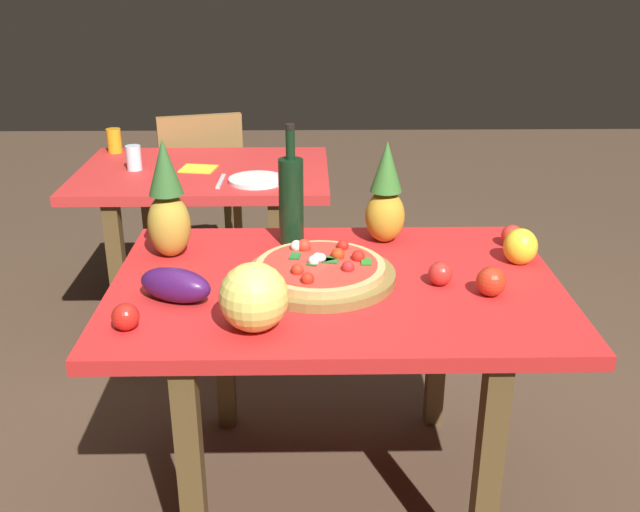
{
  "coord_description": "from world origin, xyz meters",
  "views": [
    {
      "loc": [
        -0.07,
        -1.82,
        1.56
      ],
      "look_at": [
        -0.04,
        0.06,
        0.78
      ],
      "focal_mm": 40.91,
      "sensor_mm": 36.0,
      "label": 1
    }
  ],
  "objects_px": {
    "pizza_board": "(320,276)",
    "drinking_glass_water": "(134,158)",
    "background_table": "(205,194)",
    "bell_pepper": "(520,247)",
    "pineapple_right": "(386,197)",
    "dinner_plate": "(256,180)",
    "eggplant": "(175,285)",
    "tomato_at_corner": "(125,317)",
    "pizza": "(321,266)",
    "wine_bottle": "(291,199)",
    "knife_utensil": "(292,181)",
    "fork_utensil": "(221,181)",
    "napkin_folded": "(198,169)",
    "dining_chair": "(201,184)",
    "tomato_beside_pepper": "(512,236)",
    "pineapple_left": "(167,205)",
    "tomato_by_bottle": "(440,274)",
    "display_table": "(336,310)",
    "melon": "(254,297)",
    "tomato_near_board": "(491,281)",
    "drinking_glass_juice": "(114,141)"
  },
  "relations": [
    {
      "from": "background_table",
      "to": "pizza_board",
      "type": "relative_size",
      "value": 2.5
    },
    {
      "from": "tomato_at_corner",
      "to": "pineapple_left",
      "type": "bearing_deg",
      "value": 86.42
    },
    {
      "from": "pizza",
      "to": "bell_pepper",
      "type": "height_order",
      "value": "bell_pepper"
    },
    {
      "from": "wine_bottle",
      "to": "tomato_beside_pepper",
      "type": "xyz_separation_m",
      "value": [
        0.68,
        -0.04,
        -0.11
      ]
    },
    {
      "from": "dining_chair",
      "to": "pizza_board",
      "type": "relative_size",
      "value": 2.05
    },
    {
      "from": "fork_utensil",
      "to": "tomato_by_bottle",
      "type": "bearing_deg",
      "value": -52.22
    },
    {
      "from": "wine_bottle",
      "to": "pineapple_right",
      "type": "relative_size",
      "value": 1.16
    },
    {
      "from": "dinner_plate",
      "to": "fork_utensil",
      "type": "bearing_deg",
      "value": 180.0
    },
    {
      "from": "pizza_board",
      "to": "eggplant",
      "type": "height_order",
      "value": "eggplant"
    },
    {
      "from": "eggplant",
      "to": "fork_utensil",
      "type": "height_order",
      "value": "eggplant"
    },
    {
      "from": "background_table",
      "to": "napkin_folded",
      "type": "bearing_deg",
      "value": -171.09
    },
    {
      "from": "wine_bottle",
      "to": "knife_utensil",
      "type": "relative_size",
      "value": 2.07
    },
    {
      "from": "display_table",
      "to": "pizza",
      "type": "distance_m",
      "value": 0.14
    },
    {
      "from": "pizza_board",
      "to": "drinking_glass_water",
      "type": "xyz_separation_m",
      "value": [
        -0.75,
        1.11,
        0.04
      ]
    },
    {
      "from": "dining_chair",
      "to": "tomato_at_corner",
      "type": "xyz_separation_m",
      "value": [
        0.1,
        -1.98,
        0.28
      ]
    },
    {
      "from": "drinking_glass_juice",
      "to": "drinking_glass_water",
      "type": "height_order",
      "value": "drinking_glass_juice"
    },
    {
      "from": "pineapple_right",
      "to": "pizza_board",
      "type": "bearing_deg",
      "value": -125.26
    },
    {
      "from": "tomato_beside_pepper",
      "to": "tomato_by_bottle",
      "type": "xyz_separation_m",
      "value": [
        -0.27,
        -0.28,
        -0.0
      ]
    },
    {
      "from": "tomato_beside_pepper",
      "to": "knife_utensil",
      "type": "height_order",
      "value": "tomato_beside_pepper"
    },
    {
      "from": "pineapple_left",
      "to": "melon",
      "type": "bearing_deg",
      "value": -58.82
    },
    {
      "from": "background_table",
      "to": "pineapple_right",
      "type": "relative_size",
      "value": 3.25
    },
    {
      "from": "pineapple_right",
      "to": "dinner_plate",
      "type": "xyz_separation_m",
      "value": [
        -0.44,
        0.64,
        -0.13
      ]
    },
    {
      "from": "background_table",
      "to": "tomato_by_bottle",
      "type": "height_order",
      "value": "tomato_by_bottle"
    },
    {
      "from": "display_table",
      "to": "tomato_by_bottle",
      "type": "bearing_deg",
      "value": -5.93
    },
    {
      "from": "bell_pepper",
      "to": "tomato_at_corner",
      "type": "relative_size",
      "value": 1.62
    },
    {
      "from": "background_table",
      "to": "melon",
      "type": "xyz_separation_m",
      "value": [
        0.31,
        -1.39,
        0.19
      ]
    },
    {
      "from": "knife_utensil",
      "to": "melon",
      "type": "bearing_deg",
      "value": -87.54
    },
    {
      "from": "background_table",
      "to": "bell_pepper",
      "type": "bearing_deg",
      "value": -43.56
    },
    {
      "from": "pizza_board",
      "to": "knife_utensil",
      "type": "relative_size",
      "value": 2.3
    },
    {
      "from": "melon",
      "to": "tomato_near_board",
      "type": "relative_size",
      "value": 2.11
    },
    {
      "from": "tomato_near_board",
      "to": "tomato_by_bottle",
      "type": "bearing_deg",
      "value": 151.24
    },
    {
      "from": "eggplant",
      "to": "pineapple_right",
      "type": "bearing_deg",
      "value": 35.57
    },
    {
      "from": "background_table",
      "to": "tomato_by_bottle",
      "type": "bearing_deg",
      "value": -55.38
    },
    {
      "from": "dinner_plate",
      "to": "pineapple_left",
      "type": "bearing_deg",
      "value": -105.42
    },
    {
      "from": "tomato_at_corner",
      "to": "fork_utensil",
      "type": "relative_size",
      "value": 0.37
    },
    {
      "from": "pizza",
      "to": "pineapple_right",
      "type": "distance_m",
      "value": 0.37
    },
    {
      "from": "bell_pepper",
      "to": "tomato_by_bottle",
      "type": "relative_size",
      "value": 1.62
    },
    {
      "from": "wine_bottle",
      "to": "pineapple_left",
      "type": "distance_m",
      "value": 0.37
    },
    {
      "from": "eggplant",
      "to": "tomato_at_corner",
      "type": "relative_size",
      "value": 3.0
    },
    {
      "from": "background_table",
      "to": "tomato_at_corner",
      "type": "bearing_deg",
      "value": -90.01
    },
    {
      "from": "tomato_by_bottle",
      "to": "dinner_plate",
      "type": "bearing_deg",
      "value": 120.14
    },
    {
      "from": "pizza",
      "to": "wine_bottle",
      "type": "bearing_deg",
      "value": 106.98
    },
    {
      "from": "fork_utensil",
      "to": "napkin_folded",
      "type": "bearing_deg",
      "value": 123.71
    },
    {
      "from": "background_table",
      "to": "tomato_at_corner",
      "type": "xyz_separation_m",
      "value": [
        -0.0,
        -1.39,
        0.14
      ]
    },
    {
      "from": "display_table",
      "to": "bell_pepper",
      "type": "distance_m",
      "value": 0.57
    },
    {
      "from": "dining_chair",
      "to": "drinking_glass_juice",
      "type": "relative_size",
      "value": 7.9
    },
    {
      "from": "pizza",
      "to": "tomato_near_board",
      "type": "xyz_separation_m",
      "value": [
        0.45,
        -0.11,
        -0.0
      ]
    },
    {
      "from": "background_table",
      "to": "dining_chair",
      "type": "xyz_separation_m",
      "value": [
        -0.1,
        0.59,
        -0.13
      ]
    },
    {
      "from": "pizza_board",
      "to": "background_table",
      "type": "bearing_deg",
      "value": 112.88
    },
    {
      "from": "fork_utensil",
      "to": "eggplant",
      "type": "bearing_deg",
      "value": -88.17
    }
  ]
}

